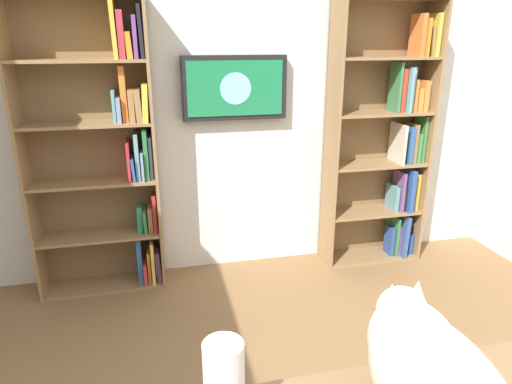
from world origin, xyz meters
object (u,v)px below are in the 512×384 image
wall_mounted_tv (235,88)px  cat (429,376)px  bookshelf_left (388,142)px  coffee_mug (468,369)px  bookshelf_right (107,150)px

wall_mounted_tv → cat: (-0.07, 2.43, -0.49)m
bookshelf_left → coffee_mug: size_ratio=21.37×
bookshelf_right → coffee_mug: (-1.24, 2.21, -0.23)m
bookshelf_left → cat: bearing=63.9°
bookshelf_right → wall_mounted_tv: bookshelf_right is taller
cat → coffee_mug: bearing=-150.8°
bookshelf_left → coffee_mug: (0.90, 2.20, -0.19)m
bookshelf_left → wall_mounted_tv: bookshelf_left is taller
wall_mounted_tv → cat: size_ratio=1.09×
bookshelf_left → wall_mounted_tv: size_ratio=2.68×
wall_mounted_tv → bookshelf_right: bearing=5.0°
coffee_mug → wall_mounted_tv: bearing=-82.2°
cat → bookshelf_left: bearing=-116.1°
bookshelf_left → bookshelf_right: 2.14m
coffee_mug → bookshelf_left: bearing=-112.2°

